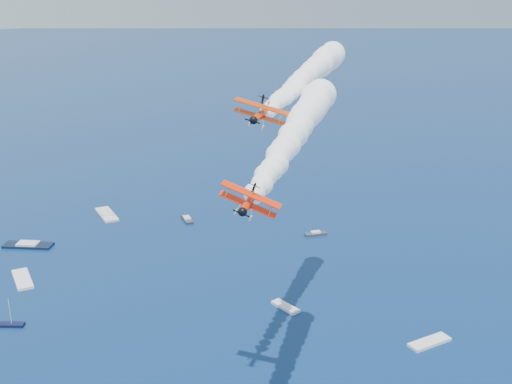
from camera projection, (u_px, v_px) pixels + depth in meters
biplane_lead at (261, 114)px, 102.07m from camera, size 12.12×12.99×7.85m
biplane_trail at (249, 202)px, 72.70m from camera, size 10.03×10.48×6.94m
smoke_trail_lead at (305, 78)px, 125.01m from camera, size 54.92×51.35×9.82m
smoke_trail_trail at (295, 133)px, 96.25m from camera, size 55.03×53.84×9.82m
spectator_boats at (27, 301)px, 161.37m from camera, size 221.04×195.98×0.70m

